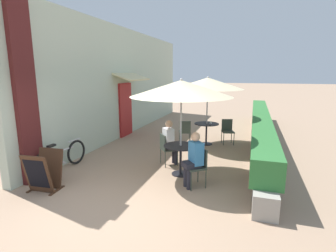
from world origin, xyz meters
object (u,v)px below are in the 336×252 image
at_px(cafe_chair_near_left, 166,147).
at_px(cafe_chair_mid_right, 185,130).
at_px(patio_umbrella_mid, 208,83).
at_px(cafe_chair_mid_left, 227,129).
at_px(seated_patron_near_left, 170,140).
at_px(bicycle_leaning, 61,157).
at_px(patio_table_near, 181,153).
at_px(seated_patron_near_right, 194,157).
at_px(coffee_cup_mid, 211,123).
at_px(cafe_chair_near_right, 198,164).
at_px(patio_table_mid, 206,129).
at_px(menu_board, 44,171).
at_px(patio_umbrella_near, 181,88).

height_order(cafe_chair_near_left, cafe_chair_mid_right, same).
distance_m(patio_umbrella_mid, cafe_chair_mid_left, 1.80).
xyz_separation_m(seated_patron_near_left, bicycle_leaning, (-2.55, -1.30, -0.33)).
bearing_deg(patio_table_near, seated_patron_near_right, -52.83).
height_order(seated_patron_near_left, coffee_cup_mid, seated_patron_near_left).
bearing_deg(cafe_chair_near_left, cafe_chair_mid_left, 113.88).
height_order(patio_table_near, cafe_chair_mid_right, cafe_chair_mid_right).
bearing_deg(cafe_chair_mid_left, cafe_chair_near_right, 67.54).
distance_m(patio_table_mid, cafe_chair_mid_right, 0.77).
relative_size(patio_table_mid, menu_board, 0.98).
height_order(seated_patron_near_left, bicycle_leaning, seated_patron_near_left).
bearing_deg(cafe_chair_mid_left, menu_board, 37.90).
bearing_deg(patio_umbrella_mid, seated_patron_near_left, -103.75).
relative_size(cafe_chair_near_left, seated_patron_near_right, 0.70).
relative_size(patio_table_near, cafe_chair_near_left, 0.98).
relative_size(seated_patron_near_left, cafe_chair_mid_right, 1.44).
bearing_deg(patio_umbrella_mid, cafe_chair_mid_right, -155.92).
distance_m(coffee_cup_mid, menu_board, 5.51).
height_order(patio_umbrella_mid, cafe_chair_mid_left, patio_umbrella_mid).
relative_size(patio_table_near, patio_umbrella_mid, 0.35).
bearing_deg(patio_table_near, seated_patron_near_left, 127.17).
xyz_separation_m(cafe_chair_mid_right, bicycle_leaning, (-2.43, -3.38, -0.16)).
xyz_separation_m(seated_patron_near_right, patio_umbrella_mid, (-0.34, 3.61, 1.46)).
distance_m(patio_table_near, coffee_cup_mid, 2.97).
bearing_deg(patio_table_near, cafe_chair_mid_left, 76.04).
xyz_separation_m(seated_patron_near_right, menu_board, (-3.03, -1.15, -0.26)).
xyz_separation_m(cafe_chair_near_left, seated_patron_near_right, (1.01, -1.15, 0.17)).
bearing_deg(seated_patron_near_left, patio_umbrella_mid, 126.43).
xyz_separation_m(patio_umbrella_near, menu_board, (-2.57, -1.76, -1.72)).
bearing_deg(coffee_cup_mid, seated_patron_near_right, -86.91).
bearing_deg(seated_patron_near_right, patio_umbrella_mid, -34.45).
distance_m(seated_patron_near_left, seated_patron_near_right, 1.53).
xyz_separation_m(bicycle_leaning, menu_board, (0.44, -1.07, 0.07)).
relative_size(cafe_chair_mid_left, bicycle_leaning, 0.49).
relative_size(cafe_chair_near_left, patio_table_mid, 1.02).
bearing_deg(coffee_cup_mid, cafe_chair_mid_left, 33.84).
relative_size(cafe_chair_near_right, patio_table_mid, 1.02).
height_order(patio_umbrella_near, cafe_chair_mid_left, patio_umbrella_near).
bearing_deg(seated_patron_near_left, patio_umbrella_near, -2.65).
height_order(seated_patron_near_right, patio_umbrella_mid, patio_umbrella_mid).
bearing_deg(patio_umbrella_near, cafe_chair_mid_left, 76.04).
height_order(patio_umbrella_near, seated_patron_near_left, patio_umbrella_near).
bearing_deg(patio_umbrella_near, bicycle_leaning, -167.06).
height_order(patio_umbrella_near, menu_board, patio_umbrella_near).
height_order(patio_table_near, patio_umbrella_near, patio_umbrella_near).
bearing_deg(patio_table_mid, cafe_chair_mid_right, -155.92).
bearing_deg(patio_umbrella_near, patio_umbrella_mid, 87.66).
bearing_deg(seated_patron_near_right, bicycle_leaning, 51.51).
distance_m(cafe_chair_near_right, bicycle_leaning, 3.56).
xyz_separation_m(cafe_chair_mid_left, coffee_cup_mid, (-0.55, -0.37, 0.28)).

